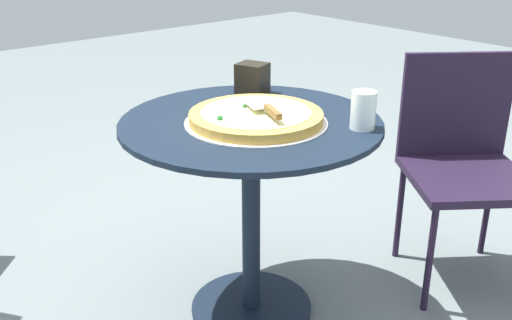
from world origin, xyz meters
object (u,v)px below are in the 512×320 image
pizza_on_tray (256,117)px  drinking_cup (363,110)px  napkin_dispenser (252,78)px  patio_chair_near (463,154)px  patio_table (251,174)px  pizza_server (267,108)px

pizza_on_tray → drinking_cup: (0.21, -0.25, 0.04)m
napkin_dispenser → patio_chair_near: 0.82m
patio_table → napkin_dispenser: bearing=48.9°
patio_table → patio_chair_near: 0.82m
pizza_on_tray → pizza_server: 0.06m
pizza_on_tray → drinking_cup: 0.32m
pizza_on_tray → patio_table: bearing=80.0°
drinking_cup → patio_chair_near: 0.63m
pizza_server → drinking_cup: 0.29m
pizza_server → drinking_cup: bearing=-44.3°
patio_table → drinking_cup: drinking_cup is taller
pizza_on_tray → napkin_dispenser: napkin_dispenser is taller
patio_chair_near → napkin_dispenser: bearing=136.6°
pizza_server → patio_table: bearing=88.9°
napkin_dispenser → pizza_server: bearing=125.8°
pizza_server → drinking_cup: size_ratio=1.86×
patio_table → napkin_dispenser: size_ratio=7.69×
napkin_dispenser → patio_chair_near: (0.56, -0.53, -0.27)m
patio_table → pizza_on_tray: size_ratio=1.87×
patio_table → patio_chair_near: patio_chair_near is taller
napkin_dispenser → patio_chair_near: size_ratio=0.13×
pizza_on_tray → patio_chair_near: patio_chair_near is taller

